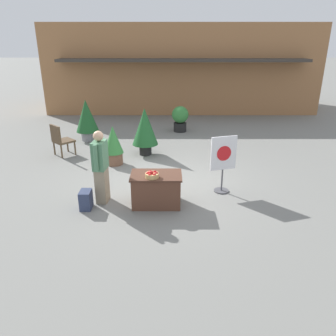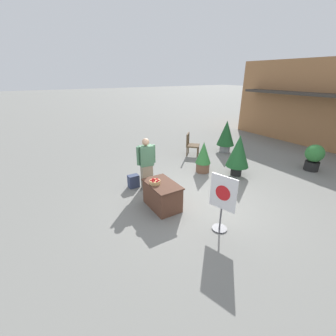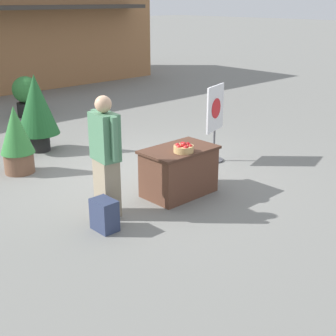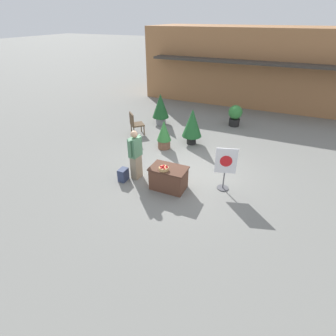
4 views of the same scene
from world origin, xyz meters
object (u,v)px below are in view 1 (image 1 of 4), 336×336
at_px(backpack, 85,200).
at_px(potted_plant_far_right, 85,118).
at_px(potted_plant_near_right, 179,118).
at_px(person_visitor, 99,167).
at_px(apple_basket, 151,175).
at_px(potted_plant_far_left, 144,128).
at_px(potted_plant_near_left, 112,144).
at_px(patio_chair, 59,139).
at_px(display_table, 155,189).
at_px(poster_board, 222,161).

xyz_separation_m(backpack, potted_plant_far_right, (-1.14, 5.22, 0.63)).
bearing_deg(potted_plant_near_right, person_visitor, -107.95).
height_order(apple_basket, person_visitor, person_visitor).
height_order(potted_plant_far_left, potted_plant_far_right, potted_plant_far_left).
xyz_separation_m(potted_plant_near_right, potted_plant_near_left, (-2.08, -3.70, 0.05)).
xyz_separation_m(patio_chair, potted_plant_near_left, (1.79, -0.77, 0.06)).
height_order(display_table, poster_board, poster_board).
relative_size(potted_plant_far_left, potted_plant_near_right, 1.48).
height_order(person_visitor, poster_board, person_visitor).
bearing_deg(apple_basket, potted_plant_near_right, 82.68).
bearing_deg(patio_chair, poster_board, -74.89).
distance_m(apple_basket, potted_plant_far_left, 3.62).
distance_m(display_table, person_visitor, 1.33).
height_order(person_visitor, potted_plant_near_right, person_visitor).
xyz_separation_m(display_table, backpack, (-1.54, -0.19, -0.16)).
height_order(poster_board, potted_plant_far_right, potted_plant_far_right).
xyz_separation_m(apple_basket, potted_plant_far_right, (-2.59, 5.21, 0.04)).
bearing_deg(potted_plant_far_right, display_table, -62.00).
bearing_deg(potted_plant_near_left, potted_plant_near_right, 60.59).
height_order(display_table, apple_basket, apple_basket).
height_order(person_visitor, potted_plant_far_right, person_visitor).
relative_size(backpack, potted_plant_far_right, 0.28).
bearing_deg(poster_board, patio_chair, -135.78).
height_order(poster_board, potted_plant_near_left, poster_board).
xyz_separation_m(patio_chair, potted_plant_far_right, (0.46, 1.71, 0.28)).
relative_size(display_table, backpack, 2.68).
distance_m(backpack, poster_board, 3.28).
bearing_deg(poster_board, potted_plant_far_left, -159.88).
bearing_deg(display_table, potted_plant_near_left, 117.67).
xyz_separation_m(person_visitor, potted_plant_near_right, (1.98, 6.10, -0.29)).
height_order(apple_basket, potted_plant_near_right, potted_plant_near_right).
bearing_deg(person_visitor, potted_plant_far_left, 83.75).
relative_size(display_table, potted_plant_near_left, 0.96).
bearing_deg(apple_basket, patio_chair, 131.12).
distance_m(person_visitor, backpack, 0.79).
height_order(patio_chair, potted_plant_near_right, potted_plant_near_right).
distance_m(potted_plant_far_left, potted_plant_near_left, 1.26).
relative_size(person_visitor, potted_plant_far_right, 1.12).
bearing_deg(potted_plant_far_left, backpack, -106.51).
bearing_deg(person_visitor, poster_board, 17.48).
height_order(backpack, potted_plant_far_left, potted_plant_far_left).
distance_m(person_visitor, potted_plant_near_left, 2.42).
xyz_separation_m(person_visitor, patio_chair, (-1.90, 3.17, -0.29)).
height_order(poster_board, potted_plant_far_left, potted_plant_far_left).
distance_m(poster_board, patio_chair, 5.40).
relative_size(apple_basket, potted_plant_near_right, 0.29).
height_order(potted_plant_far_right, potted_plant_near_left, potted_plant_far_right).
xyz_separation_m(potted_plant_far_left, potted_plant_near_right, (1.21, 2.83, -0.31)).
xyz_separation_m(display_table, poster_board, (1.57, 0.67, 0.42)).
xyz_separation_m(display_table, person_visitor, (-1.23, 0.15, 0.48)).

